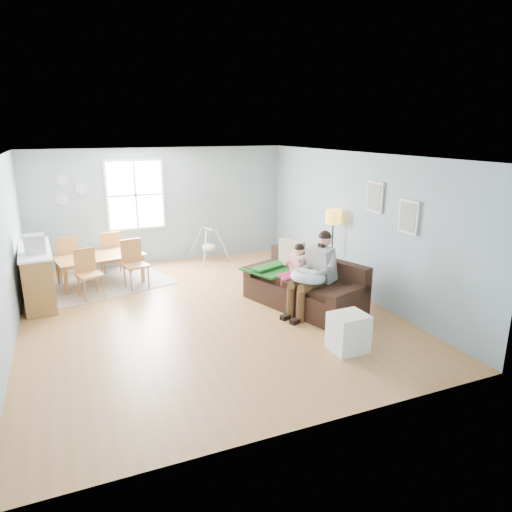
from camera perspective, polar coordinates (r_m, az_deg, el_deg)
name	(u,v)px	position (r m, az deg, el deg)	size (l,w,h in m)	color
room	(202,173)	(7.52, -6.74, 10.26)	(8.40, 9.40, 3.90)	#AB743C
window	(135,195)	(10.86, -14.83, 7.38)	(1.32, 0.08, 1.62)	silver
pictures	(391,206)	(8.05, 16.50, 5.97)	(0.05, 1.34, 0.74)	silver
wall_plates	(69,190)	(10.75, -22.38, 7.62)	(0.67, 0.02, 0.66)	#A7C2C9
sofa	(306,289)	(8.28, 6.21, -4.18)	(1.62, 2.40, 0.90)	black
green_throw	(274,268)	(8.63, 2.25, -1.52)	(1.01, 0.86, 0.04)	#155F1A
beige_pillow	(292,254)	(8.67, 4.49, 0.24)	(0.15, 0.54, 0.54)	tan
father	(315,271)	(7.84, 7.33, -1.87)	(1.08, 0.69, 1.44)	gray
nursing_pillow	(308,277)	(7.74, 6.50, -2.62)	(0.60, 0.60, 0.16)	silver
infant	(306,272)	(7.74, 6.28, -2.06)	(0.29, 0.36, 0.14)	silver
toddler	(295,264)	(8.22, 4.84, -1.05)	(0.60, 0.38, 0.90)	white
floor_lamp	(333,223)	(9.25, 9.61, 4.07)	(0.31, 0.31, 1.56)	black
storage_cube	(348,332)	(6.79, 11.41, -9.34)	(0.52, 0.46, 0.56)	white
rug	(103,283)	(10.06, -18.63, -3.21)	(2.55, 1.94, 0.01)	gray
dining_table	(101,270)	(9.97, -18.77, -1.61)	(1.70, 0.95, 0.60)	#925B30
chair_sw	(88,270)	(9.19, -20.31, -1.65)	(0.53, 0.53, 0.94)	#9D6036
chair_se	(134,260)	(9.48, -15.03, -0.52)	(0.53, 0.53, 0.98)	#9D6036
chair_nw	(68,255)	(10.36, -22.48, 0.09)	(0.49, 0.49, 0.96)	#9D6036
chair_ne	(110,249)	(10.62, -17.74, 0.82)	(0.47, 0.47, 0.94)	#9D6036
counter	(38,275)	(9.32, -25.62, -2.12)	(0.64, 1.85, 1.02)	#925B30
monitor	(34,244)	(8.82, -25.97, 1.38)	(0.36, 0.34, 0.32)	#BABABF
baby_swing	(209,246)	(11.09, -5.92, 1.19)	(0.95, 0.96, 0.80)	#BABABF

